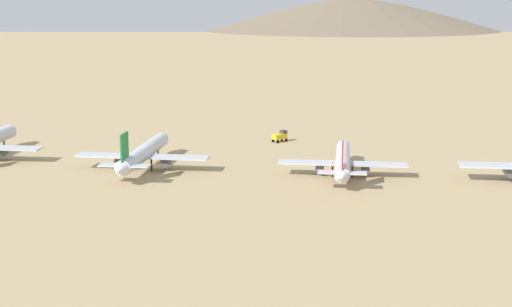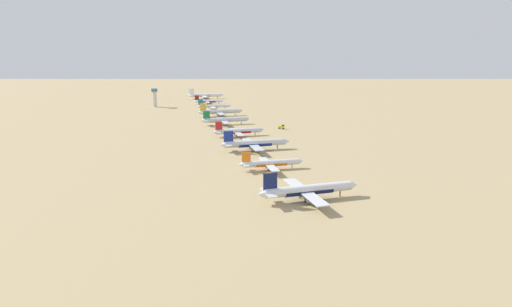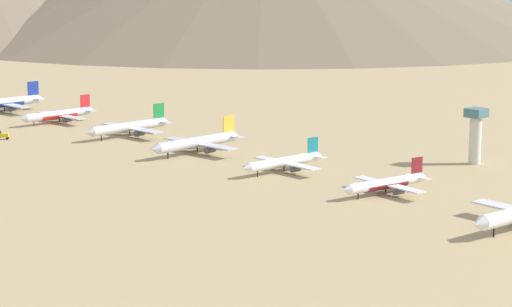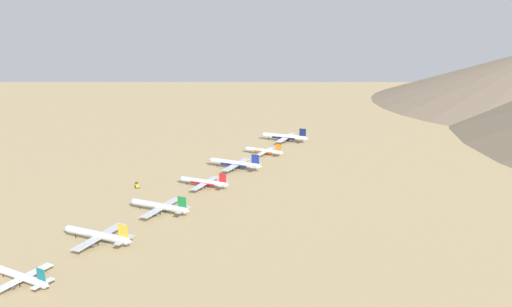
% 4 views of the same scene
% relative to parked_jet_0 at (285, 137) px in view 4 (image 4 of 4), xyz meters
% --- Properties ---
extents(ground_plane, '(2573.68, 2573.68, 0.00)m').
position_rel_parked_jet_0_xyz_m(ground_plane, '(2.05, 215.75, -5.06)').
color(ground_plane, tan).
extents(parked_jet_0, '(52.69, 42.78, 15.20)m').
position_rel_parked_jet_0_xyz_m(parked_jet_0, '(0.00, 0.00, 0.00)').
color(parked_jet_0, silver).
rests_on(parked_jet_0, ground).
extents(parked_jet_1, '(40.96, 33.19, 11.83)m').
position_rel_parked_jet_0_xyz_m(parked_jet_1, '(-2.54, 56.71, -1.12)').
color(parked_jet_1, silver).
rests_on(parked_jet_1, ground).
extents(parked_jet_2, '(51.59, 41.79, 14.91)m').
position_rel_parked_jet_0_xyz_m(parked_jet_2, '(0.45, 108.71, -0.10)').
color(parked_jet_2, silver).
rests_on(parked_jet_2, ground).
extents(parked_jet_3, '(43.99, 35.67, 12.70)m').
position_rel_parked_jet_0_xyz_m(parked_jet_3, '(-0.49, 160.89, -0.83)').
color(parked_jet_3, silver).
rests_on(parked_jet_3, ground).
extents(parked_jet_4, '(47.74, 38.69, 13.79)m').
position_rel_parked_jet_0_xyz_m(parked_jet_4, '(-1.33, 217.96, -0.41)').
color(parked_jet_4, silver).
rests_on(parked_jet_4, ground).
extents(parked_jet_5, '(49.49, 40.14, 14.29)m').
position_rel_parked_jet_0_xyz_m(parked_jet_5, '(3.12, 271.15, -0.25)').
color(parked_jet_5, silver).
rests_on(parked_jet_5, ground).
extents(parked_jet_6, '(41.00, 33.30, 11.83)m').
position_rel_parked_jet_0_xyz_m(parked_jet_6, '(4.14, 323.15, -1.08)').
color(parked_jet_6, white).
rests_on(parked_jet_6, ground).
extents(service_truck, '(5.56, 5.30, 3.90)m').
position_rel_parked_jet_0_xyz_m(service_truck, '(44.53, 183.64, -2.98)').
color(service_truck, yellow).
rests_on(service_truck, ground).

